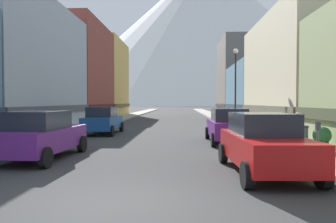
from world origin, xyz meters
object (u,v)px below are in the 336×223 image
at_px(pedestrian_1, 298,132).
at_px(car_right_0, 264,143).
at_px(pedestrian_0, 228,114).
at_px(potted_plant_1, 322,138).
at_px(pedestrian_2, 33,126).
at_px(parking_meter_near, 318,136).
at_px(streetlamp_right, 236,76).
at_px(potted_plant_0, 256,123).
at_px(potted_plant_2, 277,128).
at_px(car_left_1, 103,120).
at_px(trash_bin_right, 301,137).
at_px(car_right_1, 228,125).
at_px(car_left_0, 41,135).

bearing_deg(pedestrian_1, car_right_0, -121.86).
bearing_deg(pedestrian_0, potted_plant_1, -87.85).
height_order(car_right_0, pedestrian_0, car_right_0).
bearing_deg(pedestrian_2, parking_meter_near, -24.94).
bearing_deg(streetlamp_right, potted_plant_0, 16.97).
bearing_deg(potted_plant_2, parking_meter_near, -98.52).
height_order(parking_meter_near, potted_plant_0, parking_meter_near).
xyz_separation_m(car_left_1, potted_plant_1, (10.80, -7.80, -0.22)).
xyz_separation_m(trash_bin_right, potted_plant_0, (0.65, 10.45, -0.14)).
bearing_deg(car_right_1, trash_bin_right, -50.35).
bearing_deg(parking_meter_near, trash_bin_right, 78.69).
distance_m(car_right_0, pedestrian_2, 11.95).
distance_m(car_right_1, pedestrian_1, 3.89).
bearing_deg(potted_plant_2, car_left_0, -146.25).
relative_size(pedestrian_1, streetlamp_right, 0.26).
distance_m(car_right_1, parking_meter_near, 6.38).
distance_m(car_right_1, pedestrian_2, 10.06).
bearing_deg(parking_meter_near, pedestrian_0, 88.72).
bearing_deg(car_left_1, potted_plant_1, -35.83).
xyz_separation_m(car_left_0, potted_plant_0, (10.80, 12.33, -0.39)).
bearing_deg(car_right_0, parking_meter_near, 24.59).
xyz_separation_m(trash_bin_right, potted_plant_1, (0.65, -0.48, 0.04)).
relative_size(car_right_1, trash_bin_right, 4.50).
relative_size(car_right_0, streetlamp_right, 0.76).
xyz_separation_m(car_left_1, potted_plant_2, (10.80, -1.98, -0.32)).
height_order(potted_plant_2, streetlamp_right, streetlamp_right).
distance_m(car_left_1, pedestrian_0, 15.76).
bearing_deg(car_left_0, parking_meter_near, -6.70).
height_order(trash_bin_right, streetlamp_right, streetlamp_right).
height_order(car_left_1, potted_plant_0, car_left_1).
xyz_separation_m(potted_plant_0, streetlamp_right, (-1.65, -0.50, 3.48)).
height_order(potted_plant_1, streetlamp_right, streetlamp_right).
bearing_deg(car_right_0, pedestrian_0, 84.01).
relative_size(car_left_1, car_right_0, 0.99).
bearing_deg(car_right_0, trash_bin_right, 56.74).
bearing_deg(potted_plant_2, potted_plant_1, -90.00).
bearing_deg(car_right_1, potted_plant_1, -48.01).
distance_m(car_left_1, streetlamp_right, 10.01).
bearing_deg(trash_bin_right, parking_meter_near, -101.31).
bearing_deg(pedestrian_0, car_right_1, -98.50).
xyz_separation_m(pedestrian_0, streetlamp_right, (-0.90, -9.51, 3.13)).
distance_m(car_right_1, potted_plant_0, 8.05).
bearing_deg(car_left_1, car_right_0, -55.88).
relative_size(trash_bin_right, potted_plant_2, 1.26).
height_order(trash_bin_right, pedestrian_0, pedestrian_0).
xyz_separation_m(car_left_1, pedestrian_2, (-2.45, -4.74, -0.04)).
bearing_deg(potted_plant_2, pedestrian_2, -168.23).
height_order(potted_plant_2, pedestrian_1, pedestrian_1).
height_order(car_right_1, pedestrian_2, car_right_1).
distance_m(car_left_1, potted_plant_0, 11.25).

